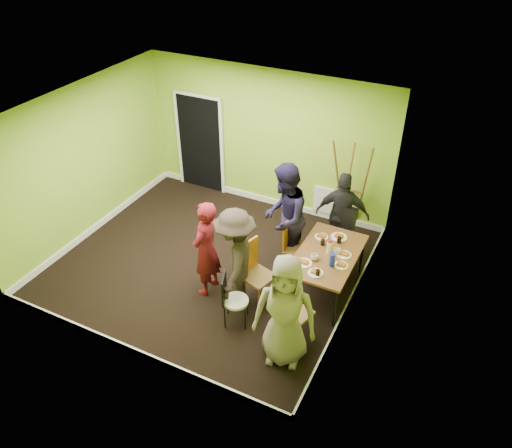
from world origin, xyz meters
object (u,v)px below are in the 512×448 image
(blue_bottle, at_px, (332,260))
(person_left_far, at_px, (284,217))
(chair_left_far, at_px, (293,243))
(dining_table, at_px, (327,256))
(chair_bentwood, at_px, (232,297))
(thermos, at_px, (329,247))
(person_left_near, at_px, (235,259))
(chair_front_end, at_px, (291,311))
(person_standing, at_px, (206,249))
(person_front_end, at_px, (285,311))
(chair_back_end, at_px, (342,223))
(person_back_end, at_px, (342,214))
(chair_left_near, at_px, (254,269))
(orange_bottle, at_px, (329,245))
(easel, at_px, (349,189))

(blue_bottle, relative_size, person_left_far, 0.12)
(chair_left_far, bearing_deg, dining_table, 65.48)
(chair_bentwood, distance_m, person_left_far, 1.69)
(thermos, xyz_separation_m, person_left_near, (-1.16, -0.89, -0.01))
(dining_table, xyz_separation_m, chair_left_far, (-0.68, 0.25, -0.14))
(dining_table, distance_m, chair_front_end, 1.25)
(person_standing, relative_size, person_front_end, 0.95)
(chair_back_end, distance_m, person_left_far, 1.05)
(chair_bentwood, xyz_separation_m, person_back_end, (0.88, 2.38, 0.30))
(chair_left_far, xyz_separation_m, chair_left_near, (-0.26, -0.93, 0.04))
(thermos, relative_size, person_standing, 0.13)
(person_standing, height_order, person_left_near, person_left_near)
(chair_left_near, relative_size, person_left_near, 0.62)
(chair_back_end, distance_m, thermos, 0.96)
(chair_back_end, bearing_deg, thermos, 103.42)
(thermos, relative_size, person_front_end, 0.13)
(chair_left_far, xyz_separation_m, thermos, (0.68, -0.23, 0.31))
(blue_bottle, xyz_separation_m, person_left_far, (-1.05, 0.61, 0.09))
(dining_table, relative_size, thermos, 6.90)
(chair_back_end, distance_m, person_back_end, 0.17)
(chair_left_near, xyz_separation_m, orange_bottle, (0.91, 0.84, 0.19))
(person_front_end, bearing_deg, orange_bottle, 76.43)
(thermos, xyz_separation_m, person_front_end, (-0.05, -1.58, 0.01))
(chair_front_end, distance_m, easel, 3.05)
(orange_bottle, bearing_deg, easel, 97.09)
(chair_bentwood, distance_m, thermos, 1.69)
(chair_left_near, xyz_separation_m, blue_bottle, (1.10, 0.42, 0.26))
(dining_table, height_order, person_left_near, person_left_near)
(dining_table, distance_m, chair_left_far, 0.74)
(dining_table, distance_m, person_left_near, 1.45)
(chair_front_end, bearing_deg, person_back_end, 107.63)
(chair_back_end, height_order, person_left_near, person_left_near)
(easel, relative_size, person_left_far, 0.97)
(easel, relative_size, blue_bottle, 8.46)
(easel, relative_size, person_back_end, 1.18)
(thermos, height_order, orange_bottle, thermos)
(chair_left_near, bearing_deg, chair_left_far, -179.68)
(person_left_far, bearing_deg, person_front_end, 11.16)
(chair_front_end, bearing_deg, person_standing, -178.45)
(orange_bottle, bearing_deg, chair_back_end, 93.68)
(chair_back_end, bearing_deg, person_standing, 55.76)
(thermos, bearing_deg, dining_table, -103.27)
(chair_bentwood, relative_size, person_standing, 0.53)
(easel, relative_size, person_standing, 1.12)
(chair_bentwood, height_order, blue_bottle, blue_bottle)
(orange_bottle, xyz_separation_m, person_front_end, (-0.01, -1.71, 0.07))
(thermos, distance_m, blue_bottle, 0.32)
(person_standing, distance_m, person_left_far, 1.42)
(dining_table, xyz_separation_m, chair_back_end, (-0.08, 0.97, 0.01))
(easel, relative_size, person_front_end, 1.07)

